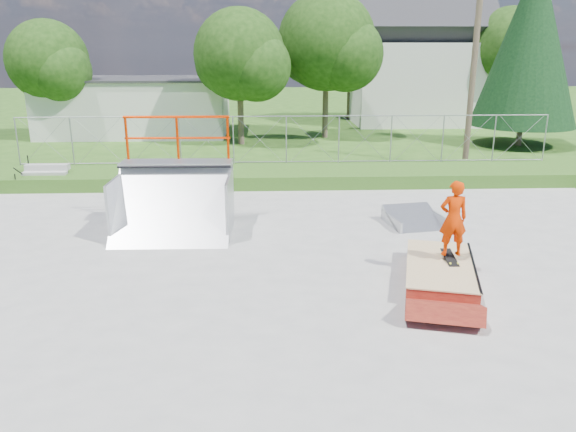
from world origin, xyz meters
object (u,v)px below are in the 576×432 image
grind_box (440,273)px  quarter_pipe (172,180)px  skater (453,222)px  flat_bank_ramp (414,219)px

grind_box → quarter_pipe: quarter_pipe is taller
skater → quarter_pipe: bearing=-27.6°
quarter_pipe → flat_bank_ramp: 6.65m
flat_bank_ramp → quarter_pipe: bearing=174.9°
quarter_pipe → skater: 7.05m
quarter_pipe → skater: quarter_pipe is taller
grind_box → quarter_pipe: bearing=165.8°
quarter_pipe → skater: bearing=-25.8°
grind_box → flat_bank_ramp: 3.89m
flat_bank_ramp → skater: skater is taller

